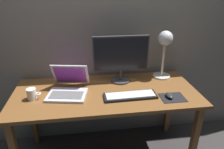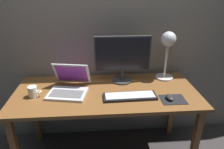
{
  "view_description": "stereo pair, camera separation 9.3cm",
  "coord_description": "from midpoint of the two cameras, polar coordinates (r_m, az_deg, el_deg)",
  "views": [
    {
      "loc": [
        -0.16,
        -1.58,
        1.61
      ],
      "look_at": [
        0.05,
        -0.05,
        0.92
      ],
      "focal_mm": 33.0,
      "sensor_mm": 36.0,
      "label": 1
    },
    {
      "loc": [
        -0.07,
        -1.59,
        1.61
      ],
      "look_at": [
        0.05,
        -0.05,
        0.92
      ],
      "focal_mm": 33.0,
      "sensor_mm": 36.0,
      "label": 2
    }
  ],
  "objects": [
    {
      "name": "mousepad",
      "position": [
        1.77,
        17.99,
        -6.62
      ],
      "size": [
        0.2,
        0.16,
        0.0
      ],
      "primitive_type": "cube",
      "color": "black",
      "rests_on": "desk"
    },
    {
      "name": "monitor",
      "position": [
        1.9,
        4.35,
        5.0
      ],
      "size": [
        0.51,
        0.19,
        0.44
      ],
      "color": "#38383A",
      "rests_on": "desk"
    },
    {
      "name": "mouse",
      "position": [
        1.75,
        17.19,
        -6.08
      ],
      "size": [
        0.06,
        0.1,
        0.03
      ],
      "primitive_type": "ellipsoid",
      "color": "#28282B",
      "rests_on": "mousepad"
    },
    {
      "name": "back_wall",
      "position": [
        2.01,
        -1.05,
        15.26
      ],
      "size": [
        4.8,
        0.06,
        2.6
      ],
      "primitive_type": "cube",
      "color": "gray",
      "rests_on": "ground"
    },
    {
      "name": "coffee_mug",
      "position": [
        1.81,
        -19.66,
        -4.53
      ],
      "size": [
        0.11,
        0.08,
        0.09
      ],
      "color": "white",
      "rests_on": "desk"
    },
    {
      "name": "keyboard_main",
      "position": [
        1.72,
        6.54,
        -6.03
      ],
      "size": [
        0.44,
        0.15,
        0.03
      ],
      "color": "black",
      "rests_on": "desk"
    },
    {
      "name": "laptop",
      "position": [
        1.82,
        -10.26,
        -2.58
      ],
      "size": [
        0.37,
        0.39,
        0.23
      ],
      "color": "silver",
      "rests_on": "desk"
    },
    {
      "name": "desk_lamp",
      "position": [
        2.01,
        16.48,
        7.64
      ],
      "size": [
        0.17,
        0.17,
        0.47
      ],
      "color": "beige",
      "rests_on": "desk"
    },
    {
      "name": "desk",
      "position": [
        1.85,
        -0.18,
        -6.77
      ],
      "size": [
        1.6,
        0.7,
        0.74
      ],
      "color": "brown",
      "rests_on": "ground"
    }
  ]
}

